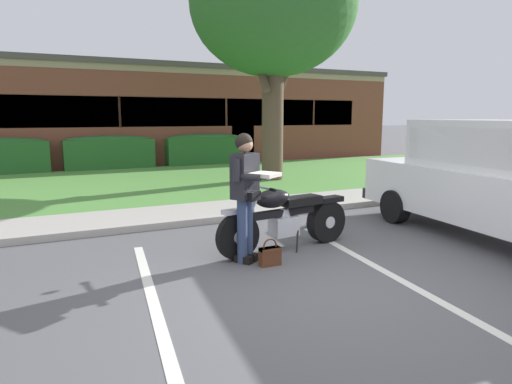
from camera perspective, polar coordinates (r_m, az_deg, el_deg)
name	(u,v)px	position (r m, az deg, el deg)	size (l,w,h in m)	color
ground_plane	(329,281)	(5.51, 9.20, -10.97)	(140.00, 140.00, 0.00)	#565659
curb_strip	(222,218)	(8.37, -4.26, -3.34)	(60.00, 0.20, 0.12)	#ADA89E
concrete_walk	(207,211)	(9.15, -6.24, -2.38)	(60.00, 1.50, 0.08)	#ADA89E
grass_lawn	(153,182)	(13.48, -12.85, 1.22)	(60.00, 7.63, 0.06)	#518E3D
stall_stripe_0	(154,305)	(4.90, -12.69, -13.73)	(0.12, 4.40, 0.01)	silver
stall_stripe_1	(374,265)	(6.15, 14.62, -8.92)	(0.12, 4.40, 0.01)	silver
motorcycle	(290,217)	(6.58, 4.28, -3.12)	(2.24, 0.82, 1.18)	black
rider_person	(246,187)	(5.89, -1.23, 0.62)	(0.60, 0.67, 1.70)	black
handbag	(270,255)	(5.93, 1.78, -7.88)	(0.28, 0.13, 0.36)	#562D19
parked_suv_adjacent	(506,179)	(8.02, 28.93, 1.44)	(2.41, 5.01, 1.86)	white
shade_tree	(273,6)	(13.82, 2.19, 22.37)	(4.74, 4.74, 7.06)	brown
hedge_center_left	(109,152)	(17.24, -17.97, 4.84)	(3.11, 0.90, 1.24)	#286028
hedge_center_right	(205,149)	(18.12, -6.39, 5.45)	(3.18, 0.90, 1.24)	#286028
brick_building	(98,115)	(23.33, -19.22, 9.17)	(24.86, 12.11, 3.98)	brown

